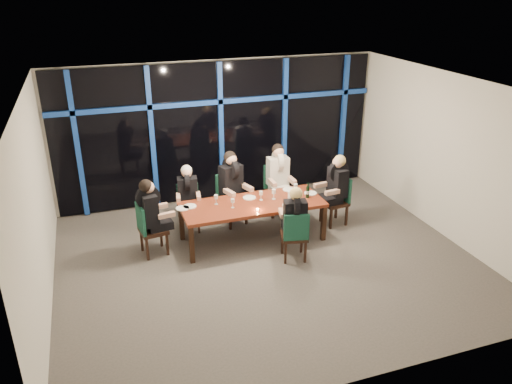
% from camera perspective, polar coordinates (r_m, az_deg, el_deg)
% --- Properties ---
extents(room, '(7.04, 7.00, 3.02)m').
position_cam_1_polar(room, '(7.89, 1.42, 4.87)').
color(room, '#5D5652').
rests_on(room, ground).
extents(window_wall, '(6.86, 0.43, 2.94)m').
position_cam_1_polar(window_wall, '(10.71, -4.03, 7.16)').
color(window_wall, black).
rests_on(window_wall, ground).
extents(dining_table, '(2.60, 1.00, 0.75)m').
position_cam_1_polar(dining_table, '(9.09, -0.41, -1.66)').
color(dining_table, maroon).
rests_on(dining_table, ground).
extents(chair_far_left, '(0.47, 0.47, 0.90)m').
position_cam_1_polar(chair_far_left, '(9.68, -7.73, -1.44)').
color(chair_far_left, black).
rests_on(chair_far_left, ground).
extents(chair_far_mid, '(0.60, 0.60, 1.02)m').
position_cam_1_polar(chair_far_mid, '(9.83, -3.00, -0.41)').
color(chair_far_mid, black).
rests_on(chair_far_mid, ground).
extents(chair_far_right, '(0.47, 0.47, 1.01)m').
position_cam_1_polar(chair_far_right, '(10.27, 2.37, 0.65)').
color(chair_far_right, black).
rests_on(chair_far_right, ground).
extents(chair_end_left, '(0.51, 0.51, 0.97)m').
position_cam_1_polar(chair_end_left, '(8.87, -12.24, -3.92)').
color(chair_end_left, black).
rests_on(chair_end_left, ground).
extents(chair_end_right, '(0.50, 0.50, 0.97)m').
position_cam_1_polar(chair_end_right, '(9.92, 9.39, -0.63)').
color(chair_end_right, black).
rests_on(chair_end_right, ground).
extents(chair_near_mid, '(0.51, 0.51, 0.93)m').
position_cam_1_polar(chair_near_mid, '(8.52, 4.48, -4.78)').
color(chair_near_mid, black).
rests_on(chair_near_mid, ground).
extents(diner_far_left, '(0.48, 0.59, 0.88)m').
position_cam_1_polar(diner_far_left, '(9.47, -7.82, 0.34)').
color(diner_far_left, black).
rests_on(diner_far_left, ground).
extents(diner_far_mid, '(0.61, 0.69, 0.99)m').
position_cam_1_polar(diner_far_mid, '(9.61, -2.76, 1.62)').
color(diner_far_mid, black).
rests_on(diner_far_mid, ground).
extents(diner_far_right, '(0.50, 0.63, 0.99)m').
position_cam_1_polar(diner_far_right, '(10.05, 2.58, 2.59)').
color(diner_far_right, silver).
rests_on(diner_far_right, ground).
extents(diner_end_left, '(0.63, 0.52, 0.94)m').
position_cam_1_polar(diner_end_left, '(8.72, -11.93, -1.57)').
color(diner_end_left, black).
rests_on(diner_end_left, ground).
extents(diner_end_right, '(0.63, 0.51, 0.95)m').
position_cam_1_polar(diner_end_right, '(9.73, 9.13, 1.36)').
color(diner_end_right, black).
rests_on(diner_end_right, ground).
extents(diner_near_mid, '(0.52, 0.62, 0.90)m').
position_cam_1_polar(diner_near_mid, '(8.42, 4.46, -2.32)').
color(diner_near_mid, black).
rests_on(diner_near_mid, ground).
extents(plate_far_left, '(0.24, 0.24, 0.01)m').
position_cam_1_polar(plate_far_left, '(8.99, -7.58, -1.64)').
color(plate_far_left, white).
rests_on(plate_far_left, dining_table).
extents(plate_far_mid, '(0.24, 0.24, 0.01)m').
position_cam_1_polar(plate_far_mid, '(9.27, -0.76, -0.65)').
color(plate_far_mid, white).
rests_on(plate_far_mid, dining_table).
extents(plate_far_right, '(0.24, 0.24, 0.01)m').
position_cam_1_polar(plate_far_right, '(9.64, 3.78, 0.29)').
color(plate_far_right, white).
rests_on(plate_far_right, dining_table).
extents(plate_end_left, '(0.24, 0.24, 0.01)m').
position_cam_1_polar(plate_end_left, '(8.94, -8.39, -1.85)').
color(plate_end_left, white).
rests_on(plate_end_left, dining_table).
extents(plate_end_right, '(0.24, 0.24, 0.01)m').
position_cam_1_polar(plate_end_right, '(9.51, 6.23, -0.13)').
color(plate_end_right, white).
rests_on(plate_end_right, dining_table).
extents(plate_near_mid, '(0.24, 0.24, 0.01)m').
position_cam_1_polar(plate_near_mid, '(8.98, 3.78, -1.51)').
color(plate_near_mid, white).
rests_on(plate_near_mid, dining_table).
extents(wine_bottle, '(0.07, 0.07, 0.30)m').
position_cam_1_polar(wine_bottle, '(9.29, 5.93, 0.01)').
color(wine_bottle, black).
rests_on(wine_bottle, dining_table).
extents(water_pitcher, '(0.11, 0.10, 0.18)m').
position_cam_1_polar(water_pitcher, '(9.17, 3.95, -0.43)').
color(water_pitcher, silver).
rests_on(water_pitcher, dining_table).
extents(tea_light, '(0.05, 0.05, 0.03)m').
position_cam_1_polar(tea_light, '(8.78, 0.17, -2.01)').
color(tea_light, '#FF9E4C').
rests_on(tea_light, dining_table).
extents(wine_glass_a, '(0.07, 0.07, 0.17)m').
position_cam_1_polar(wine_glass_a, '(8.84, -2.69, -1.07)').
color(wine_glass_a, silver).
rests_on(wine_glass_a, dining_table).
extents(wine_glass_b, '(0.07, 0.07, 0.18)m').
position_cam_1_polar(wine_glass_b, '(9.13, 0.58, -0.19)').
color(wine_glass_b, white).
rests_on(wine_glass_b, dining_table).
extents(wine_glass_c, '(0.08, 0.08, 0.19)m').
position_cam_1_polar(wine_glass_c, '(9.17, 2.05, -0.01)').
color(wine_glass_c, silver).
rests_on(wine_glass_c, dining_table).
extents(wine_glass_d, '(0.07, 0.07, 0.18)m').
position_cam_1_polar(wine_glass_d, '(8.99, -4.59, -0.64)').
color(wine_glass_d, silver).
rests_on(wine_glass_d, dining_table).
extents(wine_glass_e, '(0.07, 0.07, 0.18)m').
position_cam_1_polar(wine_glass_e, '(9.47, 4.54, 0.65)').
color(wine_glass_e, white).
rests_on(wine_glass_e, dining_table).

